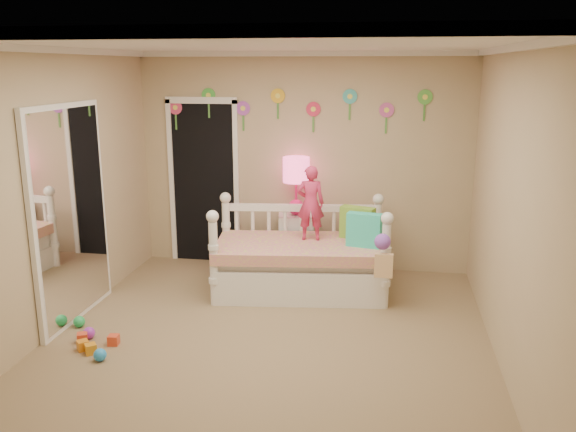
% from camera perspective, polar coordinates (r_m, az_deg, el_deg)
% --- Properties ---
extents(floor, '(4.00, 4.50, 0.01)m').
position_cam_1_polar(floor, '(5.45, -2.15, -12.28)').
color(floor, '#7F684C').
rests_on(floor, ground).
extents(ceiling, '(4.00, 4.50, 0.01)m').
position_cam_1_polar(ceiling, '(4.88, -2.44, 16.20)').
color(ceiling, white).
rests_on(ceiling, floor).
extents(back_wall, '(4.00, 0.01, 2.60)m').
position_cam_1_polar(back_wall, '(7.18, 1.44, 5.15)').
color(back_wall, tan).
rests_on(back_wall, floor).
extents(left_wall, '(0.01, 4.50, 2.60)m').
position_cam_1_polar(left_wall, '(5.76, -22.17, 1.84)').
color(left_wall, tan).
rests_on(left_wall, floor).
extents(right_wall, '(0.01, 4.50, 2.60)m').
position_cam_1_polar(right_wall, '(5.00, 20.75, 0.22)').
color(right_wall, tan).
rests_on(right_wall, floor).
extents(crown_molding, '(4.00, 4.50, 0.06)m').
position_cam_1_polar(crown_molding, '(4.88, -2.44, 15.85)').
color(crown_molding, white).
rests_on(crown_molding, ceiling).
extents(daybed, '(1.97, 1.22, 1.01)m').
position_cam_1_polar(daybed, '(6.50, 1.18, -3.00)').
color(daybed, white).
rests_on(daybed, floor).
extents(pillow_turquoise, '(0.38, 0.19, 0.36)m').
position_cam_1_polar(pillow_turquoise, '(6.33, 7.32, -1.34)').
color(pillow_turquoise, '#28CB9D').
rests_on(pillow_turquoise, daybed).
extents(pillow_lime, '(0.40, 0.26, 0.36)m').
position_cam_1_polar(pillow_lime, '(6.62, 6.68, -0.66)').
color(pillow_lime, '#7EB938').
rests_on(pillow_lime, daybed).
extents(child, '(0.32, 0.23, 0.83)m').
position_cam_1_polar(child, '(6.48, 2.18, 1.25)').
color(child, '#D02F5E').
rests_on(child, daybed).
extents(nightstand, '(0.46, 0.38, 0.69)m').
position_cam_1_polar(nightstand, '(7.23, 0.77, -2.55)').
color(nightstand, white).
rests_on(nightstand, floor).
extents(table_lamp, '(0.32, 0.32, 0.70)m').
position_cam_1_polar(table_lamp, '(7.04, 0.79, 3.77)').
color(table_lamp, '#D31C61').
rests_on(table_lamp, nightstand).
extents(closet_doorway, '(0.90, 0.04, 2.07)m').
position_cam_1_polar(closet_doorway, '(7.49, -8.11, 3.33)').
color(closet_doorway, black).
rests_on(closet_doorway, back_wall).
extents(flower_decals, '(3.40, 0.02, 0.50)m').
position_cam_1_polar(flower_decals, '(7.11, 0.73, 10.25)').
color(flower_decals, '#B2668C').
rests_on(flower_decals, back_wall).
extents(mirror_closet, '(0.07, 1.30, 2.10)m').
position_cam_1_polar(mirror_closet, '(6.04, -20.15, 0.12)').
color(mirror_closet, white).
rests_on(mirror_closet, left_wall).
extents(hanging_bag, '(0.20, 0.16, 0.36)m').
position_cam_1_polar(hanging_bag, '(5.89, 9.01, -3.91)').
color(hanging_bag, beige).
rests_on(hanging_bag, daybed).
extents(toy_scatter, '(0.95, 1.39, 0.11)m').
position_cam_1_polar(toy_scatter, '(5.73, -17.25, -10.96)').
color(toy_scatter, '#996666').
rests_on(toy_scatter, floor).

